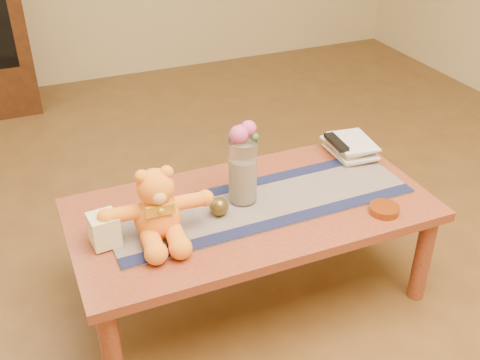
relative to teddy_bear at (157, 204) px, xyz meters
name	(u,v)px	position (x,y,z in m)	size (l,w,h in m)	color
floor	(251,292)	(0.38, 0.04, -0.59)	(5.50, 5.50, 0.00)	#503516
coffee_table_top	(252,210)	(0.38, 0.04, -0.16)	(1.40, 0.70, 0.04)	maroon
table_leg_fl	(112,353)	(-0.26, -0.25, -0.38)	(0.07, 0.07, 0.41)	maroon
table_leg_fr	(423,258)	(1.02, -0.25, -0.38)	(0.07, 0.07, 0.41)	maroon
table_leg_bl	(82,253)	(-0.26, 0.33, -0.38)	(0.07, 0.07, 0.41)	maroon
table_leg_br	(347,188)	(1.02, 0.33, -0.38)	(0.07, 0.07, 0.41)	maroon
persian_runner	(262,203)	(0.43, 0.04, -0.13)	(1.20, 0.35, 0.01)	#1C1741
runner_border_near	(279,222)	(0.43, -0.11, -0.13)	(1.20, 0.06, 0.00)	#13193B
runner_border_far	(247,184)	(0.42, 0.18, -0.13)	(1.20, 0.06, 0.00)	#13193B
teddy_bear	(157,204)	(0.00, 0.00, 0.00)	(0.38, 0.31, 0.26)	orange
pillar_candle	(104,229)	(-0.19, 0.02, -0.07)	(0.10, 0.10, 0.11)	beige
candle_wick	(102,215)	(-0.19, 0.02, -0.01)	(0.00, 0.00, 0.01)	black
glass_vase	(243,171)	(0.36, 0.09, 0.00)	(0.11, 0.11, 0.26)	silver
potpourri_fill	(243,180)	(0.36, 0.09, -0.04)	(0.09, 0.09, 0.18)	beige
rose_left	(239,135)	(0.34, 0.08, 0.17)	(0.07, 0.07, 0.07)	#C04377
rose_right	(249,128)	(0.39, 0.09, 0.18)	(0.06, 0.06, 0.06)	#C04377
blue_flower_back	(242,130)	(0.37, 0.12, 0.16)	(0.04, 0.04, 0.04)	#4B5EA3
blue_flower_side	(233,135)	(0.33, 0.11, 0.15)	(0.04, 0.04, 0.04)	#4B5EA3
leaf_sprig	(255,137)	(0.40, 0.07, 0.15)	(0.03, 0.03, 0.03)	#33662D
bronze_ball	(219,207)	(0.24, 0.03, -0.09)	(0.07, 0.07, 0.07)	#52451B
book_bottom	(334,156)	(0.88, 0.25, -0.13)	(0.17, 0.22, 0.02)	beige
book_lower	(336,152)	(0.88, 0.24, -0.11)	(0.16, 0.22, 0.02)	beige
book_upper	(333,148)	(0.87, 0.25, -0.09)	(0.17, 0.22, 0.02)	beige
book_top	(336,145)	(0.88, 0.25, -0.07)	(0.16, 0.22, 0.02)	beige
tv_remote	(336,142)	(0.87, 0.24, -0.05)	(0.04, 0.16, 0.02)	black
amber_dish	(384,209)	(0.83, -0.20, -0.12)	(0.11, 0.11, 0.03)	#BF5914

